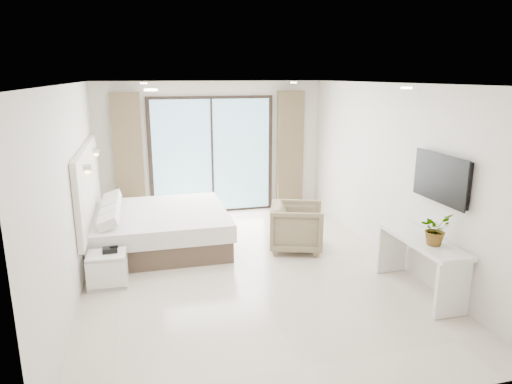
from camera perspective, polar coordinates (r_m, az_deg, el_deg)
The scene contains 8 objects.
ground at distance 6.88m, azimuth -1.18°, elevation -9.69°, with size 6.20×6.20×0.00m, color beige.
room_shell at distance 7.19m, azimuth -4.38°, elevation 4.53°, with size 4.62×6.22×2.72m.
bed at distance 7.83m, azimuth -12.07°, elevation -4.45°, with size 2.20×2.10×0.75m.
nightstand at distance 6.63m, azimuth -18.08°, elevation -9.19°, with size 0.53×0.44×0.47m.
phone at distance 6.56m, azimuth -17.79°, elevation -6.90°, with size 0.20×0.15×0.07m, color black.
console_desk at distance 6.38m, azimuth 19.86°, elevation -7.18°, with size 0.47×1.50×0.77m.
plant at distance 6.06m, azimuth 21.47°, elevation -4.71°, with size 0.37×0.41×0.32m, color #33662D.
armchair at distance 7.54m, azimuth 5.14°, elevation -4.09°, with size 0.83×0.77×0.85m, color #837755.
Camera 1 is at (-1.43, -6.12, 2.81)m, focal length 32.00 mm.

